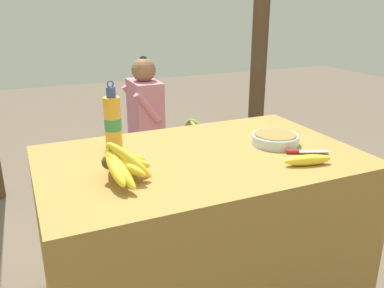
{
  "coord_description": "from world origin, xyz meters",
  "views": [
    {
      "loc": [
        -0.72,
        -1.53,
        1.43
      ],
      "look_at": [
        -0.02,
        0.05,
        0.82
      ],
      "focal_mm": 38.0,
      "sensor_mm": 36.0,
      "label": 1
    }
  ],
  "objects": [
    {
      "name": "serving_bowl",
      "position": [
        0.39,
        -0.01,
        0.81
      ],
      "size": [
        0.23,
        0.23,
        0.05
      ],
      "color": "silver",
      "rests_on": "market_counter"
    },
    {
      "name": "market_counter",
      "position": [
        0.0,
        0.0,
        0.39
      ],
      "size": [
        1.41,
        0.88,
        0.78
      ],
      "color": "olive",
      "rests_on": "ground_plane"
    },
    {
      "name": "support_post_far",
      "position": [
        1.37,
        1.67,
        1.23
      ],
      "size": [
        0.15,
        0.15,
        2.45
      ],
      "color": "#4C3823",
      "rests_on": "ground_plane"
    },
    {
      "name": "seated_vendor",
      "position": [
        0.13,
        1.37,
        0.6
      ],
      "size": [
        0.4,
        0.39,
        1.05
      ],
      "rotation": [
        0.0,
        0.0,
        3.14
      ],
      "color": "#564C60",
      "rests_on": "ground_plane"
    },
    {
      "name": "water_bottle",
      "position": [
        -0.33,
        0.22,
        0.91
      ],
      "size": [
        0.08,
        0.08,
        0.32
      ],
      "color": "gold",
      "rests_on": "market_counter"
    },
    {
      "name": "loose_banana_front",
      "position": [
        0.36,
        -0.28,
        0.8
      ],
      "size": [
        0.21,
        0.09,
        0.05
      ],
      "rotation": [
        0.0,
        0.0,
        -0.24
      ],
      "color": "yellow",
      "rests_on": "market_counter"
    },
    {
      "name": "wooden_bench",
      "position": [
        0.2,
        1.4,
        0.32
      ],
      "size": [
        1.33,
        0.32,
        0.39
      ],
      "color": "#4C3823",
      "rests_on": "ground_plane"
    },
    {
      "name": "banana_bunch_ripe",
      "position": [
        -0.39,
        -0.11,
        0.86
      ],
      "size": [
        0.2,
        0.34,
        0.17
      ],
      "color": "#4C381E",
      "rests_on": "market_counter"
    },
    {
      "name": "banana_bunch_green",
      "position": [
        0.6,
        1.4,
        0.46
      ],
      "size": [
        0.16,
        0.32,
        0.14
      ],
      "color": "#4C381E",
      "rests_on": "wooden_bench"
    },
    {
      "name": "knife",
      "position": [
        0.42,
        -0.16,
        0.79
      ],
      "size": [
        0.18,
        0.09,
        0.02
      ],
      "rotation": [
        0.0,
        0.0,
        -0.39
      ],
      "color": "#BCBCC1",
      "rests_on": "market_counter"
    }
  ]
}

